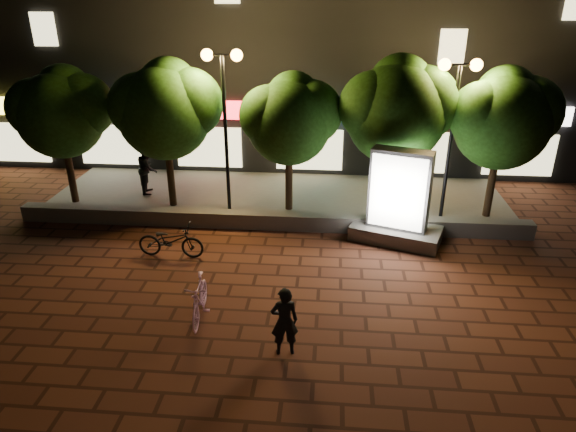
# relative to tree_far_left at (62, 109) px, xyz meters

# --- Properties ---
(ground) EXTENTS (80.00, 80.00, 0.00)m
(ground) POSITION_rel_tree_far_left_xyz_m (6.95, -5.46, -3.29)
(ground) COLOR #54281A
(ground) RESTS_ON ground
(retaining_wall) EXTENTS (16.00, 0.45, 0.50)m
(retaining_wall) POSITION_rel_tree_far_left_xyz_m (6.95, -1.46, -3.04)
(retaining_wall) COLOR #615F5A
(retaining_wall) RESTS_ON ground
(sidewalk) EXTENTS (16.00, 5.00, 0.08)m
(sidewalk) POSITION_rel_tree_far_left_xyz_m (6.95, 1.04, -3.25)
(sidewalk) COLOR #615F5A
(sidewalk) RESTS_ON ground
(building_block) EXTENTS (28.00, 8.12, 11.30)m
(building_block) POSITION_rel_tree_far_left_xyz_m (6.94, 7.53, 1.70)
(building_block) COLOR black
(building_block) RESTS_ON ground
(tree_far_left) EXTENTS (3.36, 2.80, 4.63)m
(tree_far_left) POSITION_rel_tree_far_left_xyz_m (0.00, 0.00, 0.00)
(tree_far_left) COLOR #322213
(tree_far_left) RESTS_ON sidewalk
(tree_left) EXTENTS (3.60, 3.00, 4.89)m
(tree_left) POSITION_rel_tree_far_left_xyz_m (3.50, 0.00, 0.15)
(tree_left) COLOR #322213
(tree_left) RESTS_ON sidewalk
(tree_mid) EXTENTS (3.24, 2.70, 4.50)m
(tree_mid) POSITION_rel_tree_far_left_xyz_m (7.50, -0.00, -0.08)
(tree_mid) COLOR #322213
(tree_mid) RESTS_ON sidewalk
(tree_right) EXTENTS (3.72, 3.10, 5.07)m
(tree_right) POSITION_rel_tree_far_left_xyz_m (10.80, 0.00, 0.27)
(tree_right) COLOR #322213
(tree_right) RESTS_ON sidewalk
(tree_far_right) EXTENTS (3.48, 2.90, 4.76)m
(tree_far_right) POSITION_rel_tree_far_left_xyz_m (14.00, 0.00, 0.08)
(tree_far_right) COLOR #322213
(tree_far_right) RESTS_ON sidewalk
(street_lamp_left) EXTENTS (1.26, 0.36, 5.18)m
(street_lamp_left) POSITION_rel_tree_far_left_xyz_m (5.45, -0.26, 0.74)
(street_lamp_left) COLOR black
(street_lamp_left) RESTS_ON sidewalk
(street_lamp_right) EXTENTS (1.26, 0.36, 4.98)m
(street_lamp_right) POSITION_rel_tree_far_left_xyz_m (12.45, -0.26, 0.60)
(street_lamp_right) COLOR black
(street_lamp_right) RESTS_ON sidewalk
(ad_kiosk) EXTENTS (2.86, 2.06, 2.79)m
(ad_kiosk) POSITION_rel_tree_far_left_xyz_m (10.81, -1.96, -2.17)
(ad_kiosk) COLOR #615F5A
(ad_kiosk) RESTS_ON ground
(scooter_pink) EXTENTS (0.60, 1.72, 1.02)m
(scooter_pink) POSITION_rel_tree_far_left_xyz_m (5.96, -6.37, -2.78)
(scooter_pink) COLOR #D590C5
(scooter_pink) RESTS_ON ground
(rider) EXTENTS (0.63, 0.48, 1.55)m
(rider) POSITION_rel_tree_far_left_xyz_m (7.99, -7.43, -2.52)
(rider) COLOR black
(rider) RESTS_ON ground
(scooter_parked) EXTENTS (1.88, 0.70, 0.98)m
(scooter_parked) POSITION_rel_tree_far_left_xyz_m (4.45, -3.56, -2.80)
(scooter_parked) COLOR black
(scooter_parked) RESTS_ON ground
(pedestrian) EXTENTS (0.85, 1.00, 1.80)m
(pedestrian) POSITION_rel_tree_far_left_xyz_m (2.26, 1.01, -2.31)
(pedestrian) COLOR black
(pedestrian) RESTS_ON sidewalk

